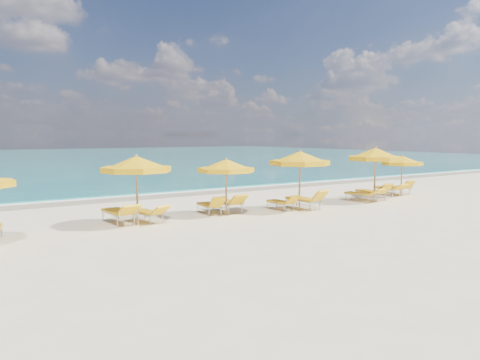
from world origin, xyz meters
TOP-DOWN VIEW (x-y plane):
  - ground_plane at (0.00, 0.00)m, footprint 120.00×120.00m
  - ocean at (0.00, 48.00)m, footprint 120.00×80.00m
  - wet_sand_band at (0.00, 7.40)m, footprint 120.00×2.60m
  - foam_line at (0.00, 8.20)m, footprint 120.00×1.20m
  - whitecap_near at (-6.00, 17.00)m, footprint 14.00×0.36m
  - whitecap_far at (8.00, 24.00)m, footprint 18.00×0.30m
  - umbrella_3 at (-4.93, 0.41)m, footprint 2.81×2.81m
  - umbrella_4 at (-1.35, 0.41)m, footprint 2.80×2.80m
  - umbrella_5 at (1.69, -0.35)m, footprint 2.96×2.96m
  - umbrella_6 at (6.25, -0.30)m, footprint 3.32×3.32m
  - umbrella_7 at (9.14, 0.46)m, footprint 2.12×2.12m
  - lounger_3_left at (-5.40, 0.98)m, footprint 0.81×2.10m
  - lounger_3_right at (-4.44, 0.69)m, footprint 0.88×1.78m
  - lounger_4_left at (-1.76, 0.98)m, footprint 0.72×1.69m
  - lounger_4_right at (-0.92, 1.00)m, footprint 0.75×1.98m
  - lounger_5_left at (1.15, 0.18)m, footprint 0.60×1.62m
  - lounger_5_right at (2.17, -0.08)m, footprint 0.84×2.00m
  - lounger_6_left at (5.84, 0.14)m, footprint 0.93×1.88m
  - lounger_6_right at (6.68, 0.23)m, footprint 0.71×1.88m
  - lounger_7_left at (8.69, 0.91)m, footprint 0.65×1.80m
  - lounger_7_right at (9.58, 0.94)m, footprint 0.88×1.71m

SIDE VIEW (x-z plane):
  - ground_plane at x=0.00m, z-range 0.00..0.00m
  - ocean at x=0.00m, z-range -0.15..0.15m
  - wet_sand_band at x=0.00m, z-range -0.01..0.01m
  - foam_line at x=0.00m, z-range -0.01..0.01m
  - whitecap_near at x=-6.00m, z-range -0.03..0.03m
  - whitecap_far at x=8.00m, z-range -0.03..0.03m
  - lounger_5_left at x=1.15m, z-range -0.17..0.56m
  - lounger_3_right at x=-4.44m, z-range -0.15..0.57m
  - lounger_7_right at x=9.58m, z-range -0.20..0.62m
  - lounger_4_left at x=-1.76m, z-range -0.19..0.61m
  - lounger_7_left at x=8.69m, z-range -0.14..0.56m
  - lounger_6_left at x=5.84m, z-range -0.14..0.56m
  - lounger_6_right at x=6.68m, z-range -0.21..0.69m
  - lounger_4_right at x=-0.92m, z-range -0.19..0.67m
  - lounger_5_right at x=2.17m, z-range -0.22..0.71m
  - lounger_3_left at x=-5.40m, z-range -0.17..0.67m
  - umbrella_7 at x=9.14m, z-range 0.73..2.82m
  - umbrella_4 at x=-1.35m, z-range 0.78..3.00m
  - umbrella_3 at x=-4.93m, z-range 0.86..3.29m
  - umbrella_5 at x=1.69m, z-range 0.88..3.37m
  - umbrella_6 at x=6.25m, z-range 0.90..3.46m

